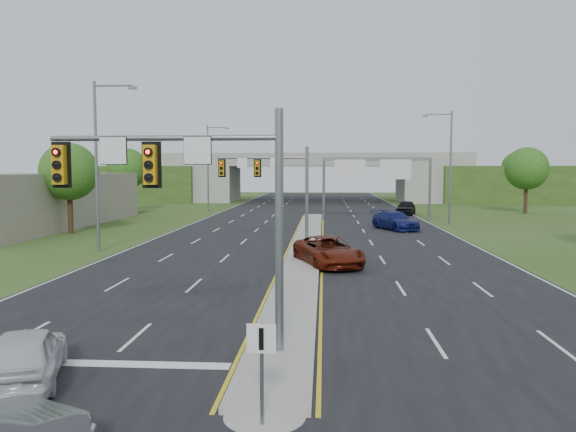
{
  "coord_description": "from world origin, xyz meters",
  "views": [
    {
      "loc": [
        1.25,
        -15.6,
        5.3
      ],
      "look_at": [
        -0.56,
        12.5,
        3.0
      ],
      "focal_mm": 35.0,
      "sensor_mm": 36.0,
      "label": 1
    }
  ],
  "objects_px": {
    "keep_right_sign": "(262,357)",
    "car_far_b": "(395,221)",
    "signal_mast_near": "(199,191)",
    "signal_mast_far": "(276,178)",
    "overpass": "(317,181)",
    "car_far_a": "(328,251)",
    "car_far_c": "(406,207)",
    "sign_gantry": "(375,171)",
    "car_white": "(25,355)"
  },
  "relations": [
    {
      "from": "signal_mast_far",
      "to": "car_far_c",
      "type": "relative_size",
      "value": 1.4
    },
    {
      "from": "signal_mast_near",
      "to": "car_far_a",
      "type": "bearing_deg",
      "value": 76.3
    },
    {
      "from": "signal_mast_near",
      "to": "keep_right_sign",
      "type": "distance_m",
      "value": 5.94
    },
    {
      "from": "keep_right_sign",
      "to": "signal_mast_near",
      "type": "bearing_deg",
      "value": 116.94
    },
    {
      "from": "overpass",
      "to": "car_far_c",
      "type": "bearing_deg",
      "value": -68.56
    },
    {
      "from": "signal_mast_far",
      "to": "car_far_b",
      "type": "relative_size",
      "value": 1.26
    },
    {
      "from": "signal_mast_near",
      "to": "overpass",
      "type": "height_order",
      "value": "overpass"
    },
    {
      "from": "car_white",
      "to": "car_far_c",
      "type": "relative_size",
      "value": 0.83
    },
    {
      "from": "signal_mast_far",
      "to": "sign_gantry",
      "type": "xyz_separation_m",
      "value": [
        8.95,
        19.99,
        0.51
      ]
    },
    {
      "from": "overpass",
      "to": "car_far_b",
      "type": "height_order",
      "value": "overpass"
    },
    {
      "from": "signal_mast_far",
      "to": "sign_gantry",
      "type": "bearing_deg",
      "value": 65.89
    },
    {
      "from": "sign_gantry",
      "to": "car_far_b",
      "type": "bearing_deg",
      "value": -84.98
    },
    {
      "from": "signal_mast_near",
      "to": "overpass",
      "type": "relative_size",
      "value": 0.09
    },
    {
      "from": "car_white",
      "to": "car_far_a",
      "type": "relative_size",
      "value": 0.72
    },
    {
      "from": "overpass",
      "to": "keep_right_sign",
      "type": "bearing_deg",
      "value": -90.0
    },
    {
      "from": "signal_mast_near",
      "to": "car_far_a",
      "type": "relative_size",
      "value": 1.21
    },
    {
      "from": "car_white",
      "to": "sign_gantry",
      "type": "bearing_deg",
      "value": -124.37
    },
    {
      "from": "car_far_b",
      "to": "car_far_c",
      "type": "xyz_separation_m",
      "value": [
        3.41,
        17.36,
        0.04
      ]
    },
    {
      "from": "keep_right_sign",
      "to": "car_far_b",
      "type": "distance_m",
      "value": 39.89
    },
    {
      "from": "keep_right_sign",
      "to": "car_far_b",
      "type": "height_order",
      "value": "keep_right_sign"
    },
    {
      "from": "signal_mast_near",
      "to": "signal_mast_far",
      "type": "height_order",
      "value": "same"
    },
    {
      "from": "signal_mast_near",
      "to": "car_far_b",
      "type": "xyz_separation_m",
      "value": [
        9.85,
        34.7,
        -3.9
      ]
    },
    {
      "from": "car_far_b",
      "to": "car_far_c",
      "type": "bearing_deg",
      "value": 54.58
    },
    {
      "from": "signal_mast_far",
      "to": "signal_mast_near",
      "type": "bearing_deg",
      "value": -90.0
    },
    {
      "from": "keep_right_sign",
      "to": "sign_gantry",
      "type": "height_order",
      "value": "sign_gantry"
    },
    {
      "from": "car_far_b",
      "to": "signal_mast_far",
      "type": "bearing_deg",
      "value": -159.73
    },
    {
      "from": "car_far_a",
      "to": "keep_right_sign",
      "type": "bearing_deg",
      "value": -113.72
    },
    {
      "from": "sign_gantry",
      "to": "car_far_c",
      "type": "height_order",
      "value": "sign_gantry"
    },
    {
      "from": "signal_mast_far",
      "to": "car_far_a",
      "type": "relative_size",
      "value": 1.21
    },
    {
      "from": "sign_gantry",
      "to": "car_white",
      "type": "distance_m",
      "value": 49.29
    },
    {
      "from": "keep_right_sign",
      "to": "car_far_a",
      "type": "bearing_deg",
      "value": 85.69
    },
    {
      "from": "sign_gantry",
      "to": "car_far_b",
      "type": "xyz_separation_m",
      "value": [
        0.9,
        -10.29,
        -4.41
      ]
    },
    {
      "from": "signal_mast_far",
      "to": "sign_gantry",
      "type": "relative_size",
      "value": 0.6
    },
    {
      "from": "signal_mast_near",
      "to": "car_far_b",
      "type": "distance_m",
      "value": 36.28
    },
    {
      "from": "car_white",
      "to": "signal_mast_far",
      "type": "bearing_deg",
      "value": -117.28
    },
    {
      "from": "signal_mast_far",
      "to": "car_white",
      "type": "distance_m",
      "value": 27.95
    },
    {
      "from": "car_white",
      "to": "car_far_b",
      "type": "bearing_deg",
      "value": -129.53
    },
    {
      "from": "car_far_c",
      "to": "keep_right_sign",
      "type": "bearing_deg",
      "value": -86.59
    },
    {
      "from": "sign_gantry",
      "to": "car_far_b",
      "type": "height_order",
      "value": "sign_gantry"
    },
    {
      "from": "sign_gantry",
      "to": "keep_right_sign",
      "type": "bearing_deg",
      "value": -97.7
    },
    {
      "from": "overpass",
      "to": "car_far_a",
      "type": "relative_size",
      "value": 13.83
    },
    {
      "from": "car_far_b",
      "to": "car_far_c",
      "type": "relative_size",
      "value": 1.12
    },
    {
      "from": "signal_mast_far",
      "to": "car_white",
      "type": "xyz_separation_m",
      "value": [
        -3.87,
        -27.39,
        -4.0
      ]
    },
    {
      "from": "keep_right_sign",
      "to": "overpass",
      "type": "xyz_separation_m",
      "value": [
        0.0,
        84.53,
        2.04
      ]
    },
    {
      "from": "signal_mast_near",
      "to": "overpass",
      "type": "bearing_deg",
      "value": 88.38
    },
    {
      "from": "signal_mast_far",
      "to": "car_far_c",
      "type": "xyz_separation_m",
      "value": [
        13.26,
        27.06,
        -3.85
      ]
    },
    {
      "from": "keep_right_sign",
      "to": "car_far_b",
      "type": "bearing_deg",
      "value": 79.03
    },
    {
      "from": "car_white",
      "to": "car_far_b",
      "type": "relative_size",
      "value": 0.75
    },
    {
      "from": "keep_right_sign",
      "to": "signal_mast_far",
      "type": "bearing_deg",
      "value": 94.39
    },
    {
      "from": "sign_gantry",
      "to": "car_white",
      "type": "xyz_separation_m",
      "value": [
        -12.82,
        -47.38,
        -4.51
      ]
    }
  ]
}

